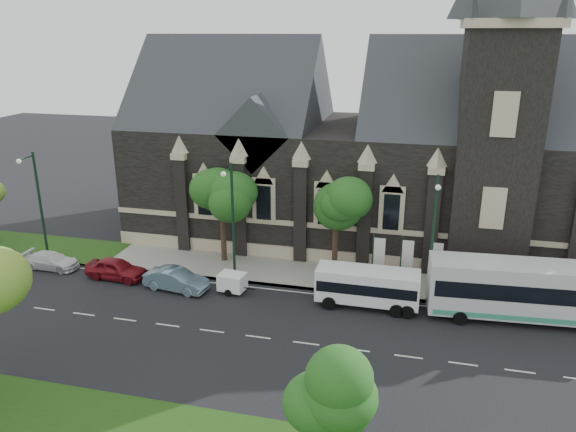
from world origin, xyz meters
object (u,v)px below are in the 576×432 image
(banner_flag_left, at_px, (377,255))
(banner_flag_right, at_px, (434,260))
(street_lamp_near, at_px, (433,233))
(street_lamp_mid, at_px, (232,217))
(shuttle_bus, at_px, (368,285))
(sedan, at_px, (176,280))
(tree_park_east, at_px, (337,375))
(box_trailer, at_px, (232,282))
(car_far_white, at_px, (51,261))
(banner_flag_center, at_px, (405,258))
(car_far_red, at_px, (116,269))
(tour_coach, at_px, (536,291))
(tree_walk_right, at_px, (340,200))
(street_lamp_far, at_px, (38,201))
(tree_walk_left, at_px, (225,193))

(banner_flag_left, distance_m, banner_flag_right, 4.00)
(street_lamp_near, height_order, street_lamp_mid, same)
(shuttle_bus, xyz_separation_m, sedan, (-13.60, -0.76, -0.76))
(tree_park_east, xyz_separation_m, box_trailer, (-9.70, 14.73, -3.81))
(car_far_white, bearing_deg, banner_flag_center, -83.19)
(sedan, xyz_separation_m, car_far_red, (-5.19, 0.68, 0.01))
(car_far_white, bearing_deg, tour_coach, -89.20)
(street_lamp_near, bearing_deg, tree_walk_right, 151.94)
(street_lamp_far, distance_m, banner_flag_center, 28.48)
(tree_walk_right, bearing_deg, car_far_white, -167.85)
(street_lamp_near, bearing_deg, sedan, -172.68)
(tree_walk_right, xyz_separation_m, banner_flag_left, (3.08, -1.71, -3.43))
(street_lamp_near, distance_m, street_lamp_far, 30.00)
(banner_flag_center, bearing_deg, banner_flag_left, 180.00)
(banner_flag_center, xyz_separation_m, shuttle_bus, (-2.26, -3.40, -0.85))
(street_lamp_near, relative_size, car_far_white, 2.02)
(tree_walk_right, relative_size, tree_walk_left, 1.02)
(car_far_white, bearing_deg, tree_walk_left, -69.53)
(car_far_white, bearing_deg, car_far_red, -94.06)
(tree_walk_left, xyz_separation_m, shuttle_bus, (11.82, -5.10, -4.20))
(car_far_white, bearing_deg, banner_flag_left, -82.69)
(street_lamp_far, bearing_deg, tour_coach, -1.40)
(tree_park_east, height_order, shuttle_bus, tree_park_east)
(tree_park_east, xyz_separation_m, tour_coach, (10.40, 15.53, -2.52))
(street_lamp_near, xyz_separation_m, car_far_white, (-28.74, -1.11, -4.47))
(banner_flag_left, height_order, banner_flag_center, same)
(car_far_red, bearing_deg, car_far_white, 88.99)
(street_lamp_mid, relative_size, banner_flag_right, 2.25)
(box_trailer, bearing_deg, car_far_white, -175.22)
(tree_walk_left, distance_m, street_lamp_near, 16.22)
(shuttle_bus, bearing_deg, tree_park_east, -89.33)
(tree_park_east, relative_size, tree_walk_left, 0.82)
(banner_flag_left, relative_size, tour_coach, 0.30)
(car_far_red, bearing_deg, tour_coach, -85.17)
(tree_park_east, relative_size, banner_flag_center, 1.57)
(street_lamp_mid, relative_size, box_trailer, 3.31)
(car_far_red, bearing_deg, tree_walk_left, -49.88)
(car_far_red, bearing_deg, sedan, -93.98)
(tree_walk_left, distance_m, shuttle_bus, 13.54)
(street_lamp_far, relative_size, shuttle_bus, 1.31)
(tree_walk_left, bearing_deg, banner_flag_center, -6.89)
(banner_flag_center, relative_size, box_trailer, 1.47)
(shuttle_bus, relative_size, car_far_white, 1.54)
(banner_flag_left, bearing_deg, tree_walk_right, 150.90)
(box_trailer, bearing_deg, banner_flag_left, 27.07)
(car_far_red, bearing_deg, banner_flag_right, -77.92)
(tree_park_east, distance_m, tour_coach, 18.85)
(street_lamp_far, relative_size, sedan, 1.90)
(street_lamp_near, relative_size, shuttle_bus, 1.31)
(tree_walk_left, bearing_deg, sedan, -106.90)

